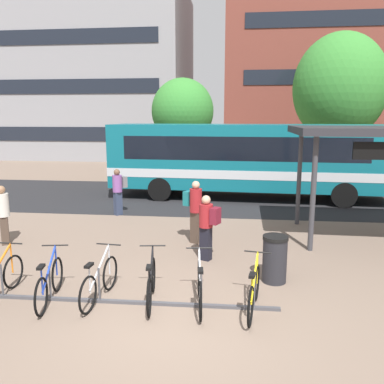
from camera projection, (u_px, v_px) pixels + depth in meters
The scene contains 18 objects.
ground at pixel (171, 319), 6.91m from camera, with size 200.00×200.00×0.00m, color #7A6656.
bus_lane_asphalt at pixel (210, 197), 17.30m from camera, with size 80.00×7.20×0.01m, color #232326.
city_bus at pixel (251, 158), 16.77m from camera, with size 12.14×3.19×3.20m.
bike_rack at pixel (100, 298), 7.51m from camera, with size 6.88×0.18×0.70m.
parked_bicycle_blue_2 at pixel (50, 283), 7.47m from camera, with size 0.52×1.71×0.99m.
parked_bicycle_silver_3 at pixel (100, 282), 7.54m from camera, with size 0.52×1.72×0.99m.
parked_bicycle_black_4 at pixel (151, 284), 7.45m from camera, with size 0.52×1.71×0.99m.
parked_bicycle_silver_5 at pixel (200, 287), 7.31m from camera, with size 0.52×1.72×0.99m.
parked_bicycle_yellow_6 at pixel (254, 292), 7.10m from camera, with size 0.52×1.71×0.99m.
commuter_grey_pack_0 at pixel (118, 189), 14.06m from camera, with size 0.57×0.60×1.68m.
commuter_maroon_pack_1 at pixel (207, 223), 9.57m from camera, with size 0.60×0.50×1.65m.
commuter_olive_pack_2 at pixel (3, 211), 10.81m from camera, with size 0.52×0.61×1.67m.
commuter_teal_pack_3 at pixel (195, 207), 10.90m from camera, with size 0.61×0.52×1.78m.
trash_bin at pixel (275, 259), 8.39m from camera, with size 0.55×0.55×1.03m.
street_tree_0 at pixel (339, 88), 22.08m from camera, with size 5.18×5.18×8.17m.
street_tree_2 at pixel (183, 111), 21.00m from camera, with size 3.34×3.34×5.57m.
building_left_wing at pixel (74, 75), 35.80m from camera, with size 20.85×12.23×14.50m.
building_right_wing at pixel (363, 41), 34.02m from camera, with size 23.66×13.91×19.97m.
Camera 1 is at (1.07, -6.27, 3.53)m, focal length 36.42 mm.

